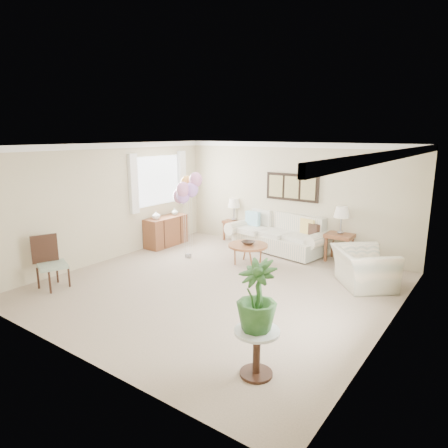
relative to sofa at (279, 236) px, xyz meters
name	(u,v)px	position (x,y,z in m)	size (l,w,h in m)	color
ground_plane	(218,286)	(0.19, -2.77, -0.36)	(6.00, 6.00, 0.00)	tan
room_shell	(216,200)	(0.08, -2.67, 1.27)	(6.04, 6.04, 2.60)	#BBAF8C
wall_art_triptych	(292,187)	(0.19, 0.20, 1.19)	(1.35, 0.06, 0.65)	black
sofa	(279,236)	(0.00, 0.00, 0.00)	(2.63, 1.30, 0.91)	beige
end_table_left	(234,224)	(-1.45, 0.17, 0.09)	(0.49, 0.45, 0.54)	brown
end_table_right	(340,238)	(1.49, 0.05, 0.17)	(0.58, 0.53, 0.63)	brown
lamp_left	(234,204)	(-1.45, 0.17, 0.63)	(0.34, 0.34, 0.59)	gray
lamp_right	(342,213)	(1.49, 0.05, 0.74)	(0.35, 0.35, 0.61)	gray
coffee_table	(248,246)	(-0.07, -1.32, 0.04)	(0.87, 0.87, 0.44)	#94592C
decor_bowl	(248,243)	(-0.07, -1.30, 0.11)	(0.28, 0.28, 0.07)	#2E231D
armchair	(363,268)	(2.38, -1.16, 0.00)	(1.10, 0.96, 0.71)	beige
side_table	(257,341)	(2.23, -4.76, 0.08)	(0.54, 0.54, 0.58)	silver
potted_plant	(257,296)	(2.22, -4.76, 0.64)	(0.47, 0.47, 0.84)	#204E1C
accent_chair	(50,261)	(-2.32, -4.60, 0.15)	(0.63, 0.63, 0.98)	#8CA089
credenza	(166,231)	(-2.57, -1.27, 0.01)	(0.46, 1.20, 0.74)	brown
vase_white	(156,215)	(-2.55, -1.62, 0.48)	(0.20, 0.20, 0.21)	white
vase_sage	(175,212)	(-2.55, -0.95, 0.47)	(0.17, 0.17, 0.17)	#AFB9A8
balloon_cluster	(187,189)	(-1.41, -1.77, 1.23)	(0.65, 0.59, 1.98)	gray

